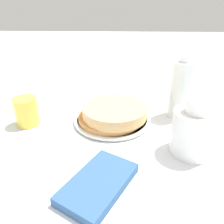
{
  "coord_description": "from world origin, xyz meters",
  "views": [
    {
      "loc": [
        0.56,
        0.01,
        0.32
      ],
      "look_at": [
        0.0,
        -0.01,
        0.03
      ],
      "focal_mm": 35.0,
      "sensor_mm": 36.0,
      "label": 1
    }
  ],
  "objects_px": {
    "plate": "(112,120)",
    "pancake_stack": "(113,113)",
    "water_bottle_near": "(181,90)",
    "cream_jug": "(194,131)",
    "juice_glass": "(27,111)"
  },
  "relations": [
    {
      "from": "cream_jug",
      "to": "water_bottle_near",
      "type": "distance_m",
      "value": 0.18
    },
    {
      "from": "pancake_stack",
      "to": "cream_jug",
      "type": "relative_size",
      "value": 1.46
    },
    {
      "from": "pancake_stack",
      "to": "water_bottle_near",
      "type": "bearing_deg",
      "value": 105.59
    },
    {
      "from": "plate",
      "to": "water_bottle_near",
      "type": "height_order",
      "value": "water_bottle_near"
    },
    {
      "from": "plate",
      "to": "cream_jug",
      "type": "distance_m",
      "value": 0.24
    },
    {
      "from": "cream_jug",
      "to": "water_bottle_near",
      "type": "bearing_deg",
      "value": 176.67
    },
    {
      "from": "plate",
      "to": "water_bottle_near",
      "type": "relative_size",
      "value": 1.2
    },
    {
      "from": "pancake_stack",
      "to": "cream_jug",
      "type": "distance_m",
      "value": 0.23
    },
    {
      "from": "juice_glass",
      "to": "pancake_stack",
      "type": "bearing_deg",
      "value": 93.12
    },
    {
      "from": "plate",
      "to": "cream_jug",
      "type": "xyz_separation_m",
      "value": [
        0.13,
        0.19,
        0.05
      ]
    },
    {
      "from": "pancake_stack",
      "to": "juice_glass",
      "type": "relative_size",
      "value": 2.39
    },
    {
      "from": "plate",
      "to": "water_bottle_near",
      "type": "distance_m",
      "value": 0.22
    },
    {
      "from": "plate",
      "to": "pancake_stack",
      "type": "distance_m",
      "value": 0.03
    },
    {
      "from": "juice_glass",
      "to": "water_bottle_near",
      "type": "bearing_deg",
      "value": 98.83
    },
    {
      "from": "plate",
      "to": "pancake_stack",
      "type": "relative_size",
      "value": 1.15
    }
  ]
}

